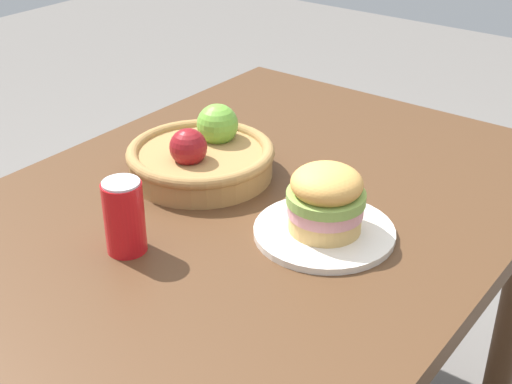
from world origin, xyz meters
name	(u,v)px	position (x,y,z in m)	size (l,w,h in m)	color
dining_table	(226,266)	(0.00, 0.00, 0.65)	(1.40, 0.90, 0.75)	#4C301C
plate	(324,232)	(0.06, -0.17, 0.76)	(0.24, 0.24, 0.01)	silver
sandwich	(326,199)	(0.06, -0.17, 0.82)	(0.13, 0.13, 0.12)	#DBAD60
soda_can	(124,217)	(-0.17, 0.07, 0.81)	(0.07, 0.07, 0.13)	red
fruit_basket	(202,156)	(0.11, 0.15, 0.79)	(0.29, 0.29, 0.12)	#9E7542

